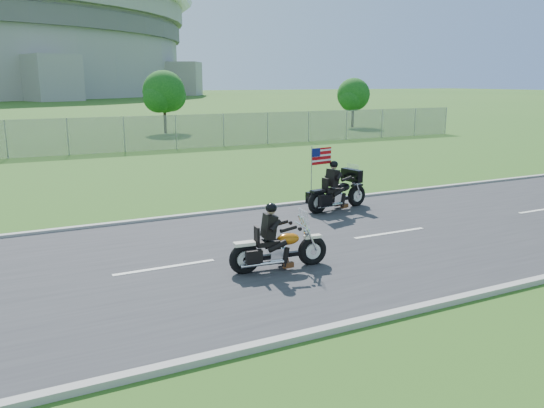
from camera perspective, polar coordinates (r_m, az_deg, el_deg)
name	(u,v)px	position (r m, az deg, el deg)	size (l,w,h in m)	color
ground	(250,256)	(12.29, -2.34, -5.62)	(420.00, 420.00, 0.00)	#2A551A
road	(250,255)	(12.29, -2.35, -5.53)	(120.00, 8.00, 0.04)	#28282B
curb_north	(196,215)	(15.93, -8.22, -1.18)	(120.00, 0.18, 0.12)	#9E9B93
curb_south	(350,325)	(8.98, 8.36, -12.74)	(120.00, 0.18, 0.12)	#9E9B93
fence	(6,139)	(30.82, -26.69, 6.24)	(60.00, 0.03, 2.00)	gray
tree_fence_near	(164,94)	(42.10, -11.51, 11.54)	(3.52, 3.28, 4.75)	#382316
tree_fence_far	(354,96)	(47.03, 8.76, 11.38)	(3.08, 2.87, 4.20)	#382316
motorcycle_lead	(278,249)	(11.24, 0.60, -4.87)	(2.22, 0.66, 1.49)	black
motorcycle_follow	(337,193)	(16.54, 7.06, 1.14)	(2.35, 0.93, 1.97)	black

